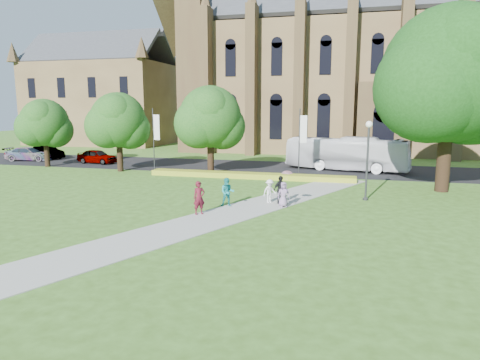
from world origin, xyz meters
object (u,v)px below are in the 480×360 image
(large_tree, at_px, (451,75))
(car_1, at_px, (47,152))
(pedestrian_0, at_px, (199,198))
(tour_coach, at_px, (347,154))
(car_0, at_px, (97,156))
(streetlamp, at_px, (368,151))
(car_2, at_px, (29,154))

(large_tree, xyz_separation_m, car_1, (-41.63, 9.81, -7.57))
(large_tree, relative_size, pedestrian_0, 6.87)
(large_tree, distance_m, tour_coach, 13.16)
(car_0, relative_size, car_1, 0.96)
(car_0, relative_size, pedestrian_0, 2.33)
(streetlamp, bearing_deg, car_1, 158.39)
(streetlamp, xyz_separation_m, car_2, (-36.97, 12.22, -2.52))
(large_tree, xyz_separation_m, car_0, (-33.43, 7.50, -7.58))
(streetlamp, distance_m, car_2, 39.02)
(tour_coach, xyz_separation_m, car_1, (-34.68, 0.89, -0.86))
(streetlamp, bearing_deg, large_tree, 39.29)
(car_0, bearing_deg, tour_coach, -78.92)
(car_0, bearing_deg, large_tree, -94.66)
(tour_coach, relative_size, car_1, 2.49)
(large_tree, bearing_deg, car_1, 166.74)
(large_tree, height_order, tour_coach, large_tree)
(large_tree, bearing_deg, tour_coach, 127.88)
(tour_coach, distance_m, car_1, 34.71)
(pedestrian_0, bearing_deg, car_2, 104.22)
(car_2, bearing_deg, streetlamp, -119.91)
(large_tree, relative_size, car_2, 2.55)
(car_0, distance_m, car_1, 8.52)
(streetlamp, relative_size, large_tree, 0.40)
(streetlamp, relative_size, car_0, 1.17)
(car_0, xyz_separation_m, pedestrian_0, (18.54, -18.49, 0.22))
(streetlamp, xyz_separation_m, car_1, (-36.13, 14.31, -2.50))
(car_1, height_order, car_2, car_1)
(car_1, height_order, pedestrian_0, pedestrian_0)
(large_tree, height_order, car_0, large_tree)
(streetlamp, relative_size, car_2, 1.01)
(large_tree, distance_m, car_1, 43.43)
(car_0, xyz_separation_m, car_2, (-9.05, 0.23, -0.01))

